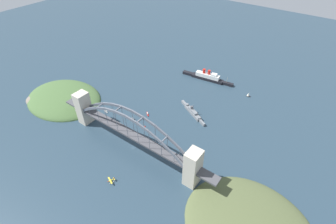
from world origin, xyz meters
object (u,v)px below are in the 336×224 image
object	(u,v)px
small_boat_4	(106,111)
channel_marker_buoy	(145,126)
seaplane_taxiing_near_bridge	(111,181)
small_boat_2	(186,153)
harbor_arch_bridge	(131,133)
small_boat_3	(148,114)
small_boat_1	(248,95)
naval_cruiser	(193,112)
small_boat_0	(133,118)
ocean_liner	(207,77)

from	to	relation	value
small_boat_4	channel_marker_buoy	size ratio (longest dim) A/B	3.23
seaplane_taxiing_near_bridge	small_boat_2	world-z (taller)	seaplane_taxiing_near_bridge
harbor_arch_bridge	small_boat_4	bearing A→B (deg)	159.54
small_boat_3	small_boat_4	xyz separation A→B (m)	(-56.06, -33.41, 0.10)
small_boat_3	small_boat_2	bearing A→B (deg)	-19.55
small_boat_1	small_boat_2	xyz separation A→B (m)	(-15.65, -167.04, -2.99)
channel_marker_buoy	small_boat_1	bearing A→B (deg)	59.89
small_boat_1	small_boat_3	xyz separation A→B (m)	(-106.63, -134.73, -3.05)
small_boat_4	channel_marker_buoy	world-z (taller)	channel_marker_buoy
small_boat_1	small_boat_3	world-z (taller)	small_boat_1
small_boat_2	channel_marker_buoy	world-z (taller)	channel_marker_buoy
naval_cruiser	small_boat_3	distance (m)	68.97
naval_cruiser	small_boat_1	xyz separation A→B (m)	(51.69, 93.11, 0.54)
harbor_arch_bridge	channel_marker_buoy	bearing A→B (deg)	108.27
small_boat_1	small_boat_2	distance (m)	167.80
naval_cruiser	small_boat_0	bearing A→B (deg)	-135.36
naval_cruiser	small_boat_0	size ratio (longest dim) A/B	8.27
small_boat_0	small_boat_4	world-z (taller)	small_boat_0
small_boat_4	channel_marker_buoy	bearing A→B (deg)	7.54
harbor_arch_bridge	small_boat_3	xyz separation A→B (m)	(-28.01, 64.77, -25.45)
ocean_liner	seaplane_taxiing_near_bridge	world-z (taller)	ocean_liner
harbor_arch_bridge	small_boat_2	bearing A→B (deg)	27.27
small_boat_4	small_boat_3	bearing A→B (deg)	30.79
naval_cruiser	small_boat_1	world-z (taller)	naval_cruiser
channel_marker_buoy	ocean_liner	bearing A→B (deg)	86.35
seaplane_taxiing_near_bridge	small_boat_1	distance (m)	261.71
seaplane_taxiing_near_bridge	small_boat_3	size ratio (longest dim) A/B	1.11
naval_cruiser	small_boat_0	distance (m)	91.21
ocean_liner	small_boat_1	bearing A→B (deg)	-4.62
harbor_arch_bridge	small_boat_0	xyz separation A→B (m)	(-37.97, 42.31, -22.81)
small_boat_2	channel_marker_buoy	bearing A→B (deg)	173.83
harbor_arch_bridge	small_boat_0	world-z (taller)	harbor_arch_bridge
small_boat_4	channel_marker_buoy	distance (m)	71.24
ocean_liner	small_boat_0	xyz separation A→B (m)	(-35.06, -163.79, -2.36)
seaplane_taxiing_near_bridge	channel_marker_buoy	bearing A→B (deg)	107.08
harbor_arch_bridge	channel_marker_buoy	xyz separation A→B (m)	(-13.44, 40.72, -25.01)
harbor_arch_bridge	small_boat_2	distance (m)	75.26
ocean_liner	small_boat_4	distance (m)	192.72
small_boat_0	naval_cruiser	bearing A→B (deg)	44.64
small_boat_1	channel_marker_buoy	xyz separation A→B (m)	(-92.07, -158.78, -2.61)
ocean_liner	small_boat_4	bearing A→B (deg)	-114.91
ocean_liner	channel_marker_buoy	bearing A→B (deg)	-93.65
small_boat_1	small_boat_3	bearing A→B (deg)	-128.36
seaplane_taxiing_near_bridge	small_boat_4	xyz separation A→B (m)	(-99.90, 85.92, -1.26)
seaplane_taxiing_near_bridge	small_boat_0	distance (m)	110.81
ocean_liner	small_boat_4	size ratio (longest dim) A/B	10.99
small_boat_1	channel_marker_buoy	size ratio (longest dim) A/B	2.88
harbor_arch_bridge	ocean_liner	distance (m)	207.13
harbor_arch_bridge	seaplane_taxiing_near_bridge	bearing A→B (deg)	-73.82
small_boat_1	small_boat_2	size ratio (longest dim) A/B	0.87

